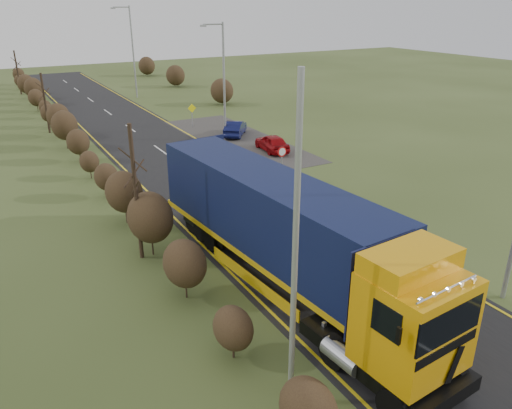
{
  "coord_description": "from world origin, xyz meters",
  "views": [
    {
      "loc": [
        -11.74,
        -15.6,
        10.59
      ],
      "look_at": [
        -1.41,
        2.7,
        1.98
      ],
      "focal_mm": 35.0,
      "sensor_mm": 36.0,
      "label": 1
    }
  ],
  "objects_px": {
    "lorry": "(285,230)",
    "car_red_hatchback": "(272,143)",
    "car_blue_sedan": "(235,128)",
    "speed_sign": "(282,158)"
  },
  "relations": [
    {
      "from": "car_red_hatchback",
      "to": "speed_sign",
      "type": "relative_size",
      "value": 1.64
    },
    {
      "from": "lorry",
      "to": "car_blue_sedan",
      "type": "height_order",
      "value": "lorry"
    },
    {
      "from": "car_blue_sedan",
      "to": "speed_sign",
      "type": "xyz_separation_m",
      "value": [
        -2.82,
        -11.8,
        0.97
      ]
    },
    {
      "from": "speed_sign",
      "to": "lorry",
      "type": "bearing_deg",
      "value": -121.72
    },
    {
      "from": "car_red_hatchback",
      "to": "lorry",
      "type": "bearing_deg",
      "value": 66.61
    },
    {
      "from": "car_blue_sedan",
      "to": "lorry",
      "type": "bearing_deg",
      "value": 105.03
    },
    {
      "from": "lorry",
      "to": "car_red_hatchback",
      "type": "bearing_deg",
      "value": 55.57
    },
    {
      "from": "lorry",
      "to": "car_red_hatchback",
      "type": "relative_size",
      "value": 4.29
    },
    {
      "from": "car_blue_sedan",
      "to": "speed_sign",
      "type": "distance_m",
      "value": 12.17
    },
    {
      "from": "car_red_hatchback",
      "to": "speed_sign",
      "type": "distance_m",
      "value": 7.06
    }
  ]
}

